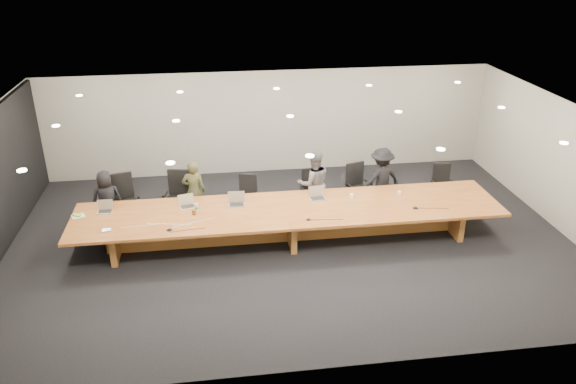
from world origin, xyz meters
The scene contains 27 objects.
ground centered at (0.00, 0.00, 0.00)m, with size 12.00×12.00×0.00m, color black.
back_wall centered at (0.00, 4.00, 1.40)m, with size 12.00×0.02×2.80m, color beige.
conference_table centered at (0.00, 0.00, 0.52)m, with size 9.00×1.80×0.75m.
chair_far_left centered at (-3.56, 1.24, 0.60)m, with size 0.61×0.61×1.19m, color black, non-canonical shape.
chair_left centered at (-2.39, 1.24, 0.60)m, with size 0.61×0.61×1.20m, color black, non-canonical shape.
chair_mid_left centered at (-0.82, 1.26, 0.50)m, with size 0.51×0.51×1.01m, color black, non-canonical shape.
chair_mid_right centered at (0.73, 1.31, 0.52)m, with size 0.53×0.53×1.05m, color black, non-canonical shape.
chair_right centered at (1.85, 1.33, 0.56)m, with size 0.57×0.57×1.11m, color black, non-canonical shape.
chair_far_right centered at (3.92, 1.24, 0.52)m, with size 0.52×0.52×1.03m, color black, non-canonical shape.
person_a centered at (-3.93, 1.18, 0.67)m, with size 0.66×0.43×1.34m, color black.
person_b centered at (-2.02, 1.25, 0.72)m, with size 0.53×0.35×1.44m, color #34351D.
person_c centered at (0.72, 1.13, 0.79)m, with size 0.77×0.60×1.59m, color #565658.
person_d centered at (2.36, 1.25, 0.76)m, with size 0.99×0.57×1.53m, color black.
laptop_a centered at (-3.84, 0.38, 0.87)m, with size 0.31×0.22×0.24m, color tan, non-canonical shape.
laptop_b centered at (-2.14, 0.37, 0.88)m, with size 0.33×0.24×0.26m, color beige, non-canonical shape.
laptop_c centered at (-1.10, 0.32, 0.89)m, with size 0.35×0.26×0.28m, color tan, non-canonical shape.
laptop_d centered at (0.67, 0.38, 0.88)m, with size 0.34×0.25×0.27m, color #BCA790, non-canonical shape.
water_bottle centered at (-1.94, 0.11, 0.85)m, with size 0.06×0.06×0.20m, color silver.
amber_mug centered at (-2.00, 0.00, 0.80)m, with size 0.08×0.08×0.10m, color brown.
paper_cup_near centered at (1.41, 0.31, 0.80)m, with size 0.09×0.09×0.10m, color white.
paper_cup_far centered at (2.50, 0.35, 0.79)m, with size 0.07×0.07×0.09m, color white.
notepad centered at (-4.35, 0.24, 0.76)m, with size 0.25×0.20×0.01m, color silver.
lime_gadget centered at (-4.36, 0.25, 0.78)m, with size 0.17×0.10×0.03m, color #59C033.
av_box centered at (-3.68, -0.46, 0.76)m, with size 0.17×0.13×0.03m, color silver.
mic_left centered at (-2.47, -0.61, 0.77)m, with size 0.12×0.12×0.03m, color black.
mic_center centered at (0.30, -0.56, 0.76)m, with size 0.11×0.11×0.03m, color black.
mic_right centered at (2.63, -0.35, 0.77)m, with size 0.13×0.13×0.03m, color black.
Camera 1 is at (-1.52, -10.49, 5.98)m, focal length 35.00 mm.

